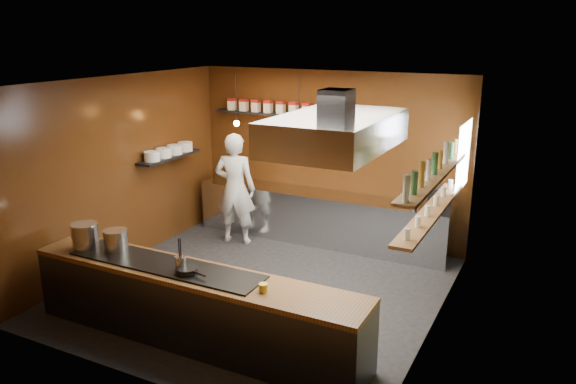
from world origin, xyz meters
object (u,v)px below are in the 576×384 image
Objects in this scene: extractor_hood at (336,131)px; stockpot_small at (116,240)px; chef at (235,189)px; stockpot_large at (85,236)px; espresso_machine at (439,198)px.

stockpot_small is (-2.51, -1.15, -1.42)m from extractor_hood.
extractor_hood is 3.57m from chef.
extractor_hood is 5.91× the size of stockpot_large.
espresso_machine is 3.45m from chef.
stockpot_large is 0.17× the size of chef.
stockpot_large is (-2.94, -1.25, -1.40)m from extractor_hood.
stockpot_small is at bearing 77.53° from chef.
chef is at bearing 144.37° from extractor_hood.
stockpot_small is 0.15× the size of chef.
espresso_machine is (3.68, 3.88, -0.03)m from stockpot_large.
chef reaches higher than stockpot_large.
stockpot_small is at bearing -147.50° from espresso_machine.
extractor_hood is 3.11m from stockpot_small.
extractor_hood is 6.65× the size of stockpot_small.
extractor_hood is 3.49m from stockpot_large.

